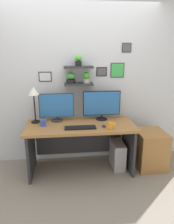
{
  "coord_description": "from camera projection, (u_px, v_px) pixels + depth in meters",
  "views": [
    {
      "loc": [
        -0.22,
        -2.86,
        1.79
      ],
      "look_at": [
        0.1,
        0.05,
        0.93
      ],
      "focal_mm": 33.07,
      "sensor_mm": 36.0,
      "label": 1
    }
  ],
  "objects": [
    {
      "name": "ground_plane",
      "position": [
        81.0,
        169.0,
        3.25
      ],
      "size": [
        8.0,
        8.0,
        0.0
      ],
      "primitive_type": "plane",
      "color": "gray"
    },
    {
      "name": "back_wall_assembly",
      "position": [
        78.0,
        80.0,
        3.29
      ],
      "size": [
        4.4,
        0.24,
        2.7
      ],
      "color": "silver",
      "rests_on": "ground"
    },
    {
      "name": "desk",
      "position": [
        80.0,
        136.0,
        3.15
      ],
      "size": [
        1.61,
        0.68,
        0.75
      ],
      "color": "#9E6B38",
      "rests_on": "ground"
    },
    {
      "name": "monitor_left",
      "position": [
        57.0,
        107.0,
        3.15
      ],
      "size": [
        0.53,
        0.18,
        0.43
      ],
      "color": "#2D2D33",
      "rests_on": "desk"
    },
    {
      "name": "monitor_right",
      "position": [
        102.0,
        105.0,
        3.22
      ],
      "size": [
        0.59,
        0.18,
        0.46
      ],
      "color": "black",
      "rests_on": "desk"
    },
    {
      "name": "keyboard",
      "position": [
        80.0,
        128.0,
        2.89
      ],
      "size": [
        0.44,
        0.14,
        0.02
      ],
      "primitive_type": "cube",
      "color": "black",
      "rests_on": "desk"
    },
    {
      "name": "computer_mouse",
      "position": [
        104.0,
        126.0,
        2.95
      ],
      "size": [
        0.06,
        0.09,
        0.03
      ],
      "primitive_type": "ellipsoid",
      "color": "#2D2D33",
      "rests_on": "desk"
    },
    {
      "name": "desk_lamp",
      "position": [
        34.0,
        95.0,
        3.02
      ],
      "size": [
        0.16,
        0.16,
        0.54
      ],
      "color": "black",
      "rests_on": "desk"
    },
    {
      "name": "cell_phone",
      "position": [
        114.0,
        124.0,
        3.04
      ],
      "size": [
        0.1,
        0.15,
        0.01
      ],
      "primitive_type": "cube",
      "rotation": [
        0.0,
        0.0,
        -0.26
      ],
      "color": "orange",
      "rests_on": "desk"
    },
    {
      "name": "coffee_mug",
      "position": [
        43.0,
        123.0,
        2.98
      ],
      "size": [
        0.08,
        0.08,
        0.09
      ],
      "primitive_type": "cylinder",
      "color": "blue",
      "rests_on": "desk"
    },
    {
      "name": "pen_cup",
      "position": [
        111.0,
        126.0,
        2.85
      ],
      "size": [
        0.07,
        0.07,
        0.1
      ],
      "primitive_type": "cylinder",
      "color": "orange",
      "rests_on": "desk"
    },
    {
      "name": "drawer_cabinet",
      "position": [
        150.0,
        149.0,
        3.28
      ],
      "size": [
        0.44,
        0.5,
        0.59
      ],
      "primitive_type": "cube",
      "color": "#9E6B38",
      "rests_on": "ground"
    },
    {
      "name": "computer_tower_right",
      "position": [
        117.0,
        155.0,
        3.28
      ],
      "size": [
        0.18,
        0.4,
        0.42
      ],
      "primitive_type": "cube",
      "color": "#99999E",
      "rests_on": "ground"
    }
  ]
}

